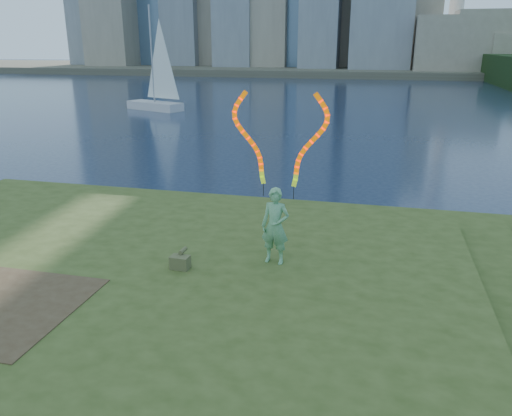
# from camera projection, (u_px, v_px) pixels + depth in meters

# --- Properties ---
(ground) EXTENTS (320.00, 320.00, 0.00)m
(ground) POSITION_uv_depth(u_px,v_px,m) (170.00, 282.00, 12.17)
(ground) COLOR #18253D
(ground) RESTS_ON ground
(grassy_knoll) EXTENTS (20.00, 18.00, 0.80)m
(grassy_knoll) POSITION_uv_depth(u_px,v_px,m) (124.00, 318.00, 9.95)
(grassy_knoll) COLOR #394819
(grassy_knoll) RESTS_ON ground
(far_shore) EXTENTS (320.00, 40.00, 1.20)m
(far_shore) POSITION_uv_depth(u_px,v_px,m) (358.00, 70.00, 99.62)
(far_shore) COLOR #4F4A3A
(far_shore) RESTS_ON ground
(woman_with_ribbons) EXTENTS (2.09, 0.49, 4.12)m
(woman_with_ribbons) POSITION_uv_depth(u_px,v_px,m) (276.00, 203.00, 10.97)
(woman_with_ribbons) COLOR #127825
(woman_with_ribbons) RESTS_ON grassy_knoll
(canvas_bag) EXTENTS (0.43, 0.49, 0.39)m
(canvas_bag) POSITION_uv_depth(u_px,v_px,m) (180.00, 261.00, 11.02)
(canvas_bag) COLOR brown
(canvas_bag) RESTS_ON grassy_knoll
(sailboat) EXTENTS (5.64, 3.62, 8.67)m
(sailboat) POSITION_uv_depth(u_px,v_px,m) (157.00, 93.00, 43.19)
(sailboat) COLOR silver
(sailboat) RESTS_ON ground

